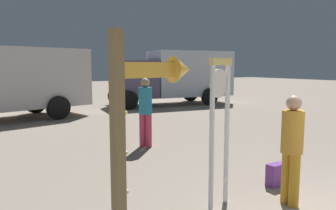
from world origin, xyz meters
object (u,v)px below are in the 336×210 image
backpack (275,175)px  box_truck_far (177,75)px  person_distant (145,109)px  arrow_sign (144,122)px  person_near_clock (292,145)px  standing_clock (219,117)px

backpack → box_truck_far: 12.03m
backpack → person_distant: 3.69m
arrow_sign → backpack: (3.07, 0.98, -1.36)m
person_near_clock → box_truck_far: size_ratio=0.24×
person_distant → box_truck_far: box_truck_far is taller
standing_clock → arrow_sign: arrow_sign is taller
arrow_sign → person_near_clock: 2.73m
arrow_sign → backpack: size_ratio=6.08×
arrow_sign → box_truck_far: size_ratio=0.35×
standing_clock → person_distant: standing_clock is taller
arrow_sign → person_near_clock: size_ratio=1.44×
person_near_clock → backpack: size_ratio=4.21×
standing_clock → person_distant: bearing=78.2°
person_near_clock → backpack: person_near_clock is taller
backpack → person_near_clock: bearing=-125.5°
arrow_sign → person_distant: bearing=61.5°
person_near_clock → person_distant: bearing=92.4°
standing_clock → person_near_clock: bearing=-29.7°
person_near_clock → box_truck_far: 12.71m
arrow_sign → backpack: arrow_sign is taller
standing_clock → backpack: bearing=3.5°
backpack → arrow_sign: bearing=-162.4°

